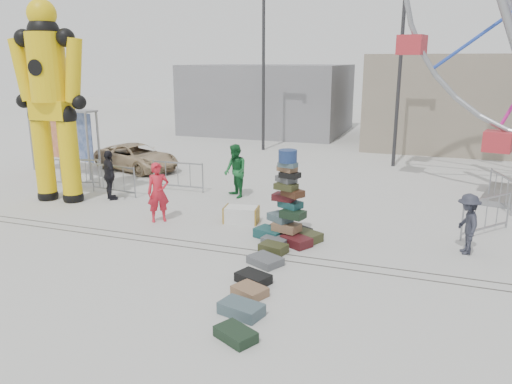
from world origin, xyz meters
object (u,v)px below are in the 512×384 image
(barricade_wheel_front, at_px, (486,215))
(barricade_wheel_back, at_px, (501,191))
(barricade_dummy_c, at_px, (178,176))
(steamer_trunk, at_px, (241,215))
(barricade_dummy_a, at_px, (73,173))
(parked_suv, at_px, (137,157))
(banner_scaffold, at_px, (62,125))
(pedestrian_grey, at_px, (467,224))
(pedestrian_green, at_px, (235,171))
(lamp_post_left, at_px, (265,64))
(pedestrian_black, at_px, (110,175))
(lamp_post_right, at_px, (402,65))
(barricade_dummy_b, at_px, (113,180))
(crash_test_dummy, at_px, (50,95))
(suitcase_tower, at_px, (288,215))
(pedestrian_red, at_px, (158,192))

(barricade_wheel_front, height_order, barricade_wheel_back, same)
(barricade_dummy_c, bearing_deg, steamer_trunk, -38.80)
(barricade_dummy_a, bearing_deg, parked_suv, 63.80)
(banner_scaffold, relative_size, steamer_trunk, 3.81)
(barricade_wheel_front, distance_m, pedestrian_grey, 1.81)
(steamer_trunk, bearing_deg, barricade_dummy_c, 134.77)
(barricade_wheel_front, height_order, pedestrian_green, pedestrian_green)
(pedestrian_grey, bearing_deg, lamp_post_left, -155.49)
(barricade_dummy_a, relative_size, barricade_wheel_front, 1.00)
(barricade_wheel_front, distance_m, pedestrian_green, 8.12)
(pedestrian_black, relative_size, parked_suv, 0.42)
(lamp_post_right, relative_size, barricade_dummy_b, 4.00)
(barricade_dummy_c, relative_size, pedestrian_grey, 1.30)
(lamp_post_right, bearing_deg, barricade_wheel_front, -70.14)
(banner_scaffold, relative_size, barricade_dummy_b, 1.93)
(barricade_dummy_a, height_order, barricade_dummy_c, same)
(pedestrian_black, xyz_separation_m, parked_suv, (-1.83, 4.48, -0.30))
(crash_test_dummy, bearing_deg, steamer_trunk, -6.69)
(lamp_post_left, relative_size, parked_suv, 1.95)
(lamp_post_right, relative_size, steamer_trunk, 7.89)
(pedestrian_black, bearing_deg, pedestrian_green, -115.69)
(pedestrian_green, bearing_deg, barricade_dummy_a, -128.68)
(barricade_wheel_front, xyz_separation_m, pedestrian_black, (-11.98, -0.51, 0.32))
(lamp_post_right, bearing_deg, barricade_dummy_a, -144.15)
(lamp_post_left, distance_m, barricade_dummy_a, 11.68)
(banner_scaffold, distance_m, pedestrian_green, 8.42)
(lamp_post_left, relative_size, crash_test_dummy, 1.18)
(pedestrian_black, bearing_deg, suitcase_tower, -154.27)
(barricade_wheel_front, bearing_deg, pedestrian_grey, -159.07)
(parked_suv, bearing_deg, barricade_dummy_b, -140.67)
(pedestrian_black, bearing_deg, barricade_wheel_front, -137.42)
(banner_scaffold, distance_m, barricade_dummy_b, 4.86)
(banner_scaffold, xyz_separation_m, parked_suv, (2.48, 1.61, -1.51))
(barricade_dummy_a, bearing_deg, barricade_wheel_front, -18.57)
(lamp_post_right, distance_m, banner_scaffold, 14.79)
(lamp_post_right, height_order, barricade_wheel_front, lamp_post_right)
(barricade_dummy_b, height_order, barricade_wheel_back, same)
(steamer_trunk, xyz_separation_m, pedestrian_red, (-2.37, -0.73, 0.66))
(barricade_wheel_front, relative_size, barricade_wheel_back, 1.00)
(suitcase_tower, distance_m, crash_test_dummy, 9.05)
(barricade_wheel_back, bearing_deg, parked_suv, -108.19)
(lamp_post_left, distance_m, pedestrian_red, 13.27)
(barricade_dummy_b, bearing_deg, lamp_post_left, 86.53)
(lamp_post_left, xyz_separation_m, pedestrian_red, (0.99, -12.73, -3.58))
(lamp_post_left, distance_m, barricade_dummy_b, 11.50)
(barricade_dummy_c, distance_m, barricade_wheel_back, 11.16)
(lamp_post_left, height_order, barricade_wheel_back, lamp_post_left)
(lamp_post_left, bearing_deg, suitcase_tower, -68.62)
(barricade_wheel_front, relative_size, parked_suv, 0.49)
(steamer_trunk, height_order, pedestrian_grey, pedestrian_grey)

